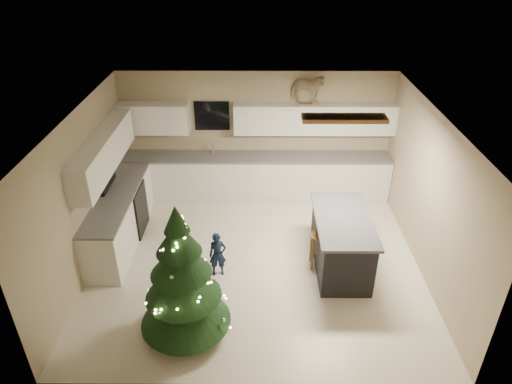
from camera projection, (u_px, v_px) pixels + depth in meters
ground_plane at (256, 260)px, 7.89m from camera, size 5.50×5.50×0.00m
room_shell at (257, 170)px, 7.02m from camera, size 5.52×5.02×2.61m
cabinetry at (210, 176)px, 8.94m from camera, size 5.50×3.20×2.00m
island at (341, 242)px, 7.52m from camera, size 0.90×1.70×0.95m
bar_stool at (319, 243)px, 7.53m from camera, size 0.33×0.33×0.62m
christmas_tree at (183, 284)px, 6.08m from camera, size 1.30×1.26×2.08m
toddler at (218, 255)px, 7.38m from camera, size 0.31×0.23×0.78m
rocking_horse at (307, 89)px, 8.75m from camera, size 0.74×0.49×0.60m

